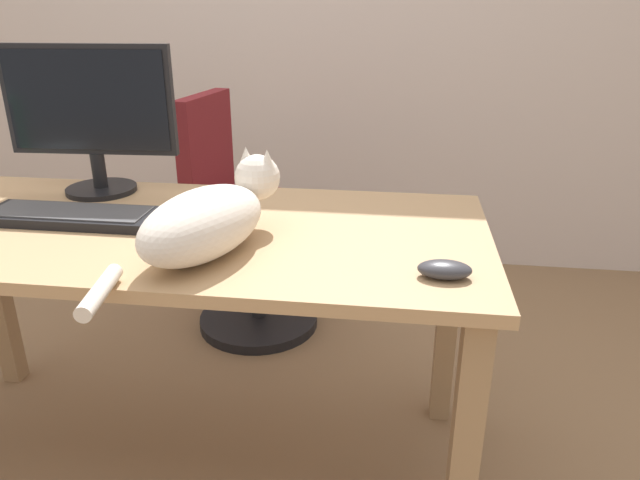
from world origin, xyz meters
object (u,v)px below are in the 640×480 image
(office_chair, at_px, (243,232))
(monitor, at_px, (91,114))
(computer_mouse, at_px, (445,269))
(keyboard, at_px, (72,215))
(cat, at_px, (209,218))

(office_chair, xyz_separation_m, monitor, (-0.27, -0.55, 0.55))
(office_chair, relative_size, computer_mouse, 8.45)
(keyboard, bearing_deg, computer_mouse, -13.01)
(monitor, xyz_separation_m, computer_mouse, (0.96, -0.45, -0.21))
(keyboard, relative_size, computer_mouse, 4.00)
(office_chair, distance_m, keyboard, 0.88)
(monitor, height_order, cat, monitor)
(monitor, relative_size, keyboard, 1.09)
(office_chair, distance_m, computer_mouse, 1.26)
(cat, height_order, computer_mouse, cat)
(office_chair, bearing_deg, cat, -78.56)
(cat, bearing_deg, monitor, 139.54)
(office_chair, relative_size, monitor, 1.93)
(monitor, bearing_deg, keyboard, -80.50)
(keyboard, bearing_deg, office_chair, 73.81)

